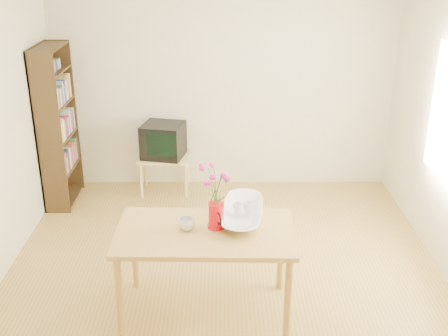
{
  "coord_description": "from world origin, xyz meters",
  "views": [
    {
      "loc": [
        -0.02,
        -4.19,
        2.87
      ],
      "look_at": [
        0.0,
        0.3,
        1.0
      ],
      "focal_mm": 45.0,
      "sensor_mm": 36.0,
      "label": 1
    }
  ],
  "objects_px": {
    "table": "(205,240)",
    "pitcher": "(216,216)",
    "bowl": "(243,191)",
    "television": "(163,140)",
    "mug": "(187,224)"
  },
  "relations": [
    {
      "from": "table",
      "to": "pitcher",
      "type": "bearing_deg",
      "value": 33.75
    },
    {
      "from": "bowl",
      "to": "television",
      "type": "xyz_separation_m",
      "value": [
        -0.85,
        2.11,
        -0.32
      ]
    },
    {
      "from": "table",
      "to": "bowl",
      "type": "bearing_deg",
      "value": 39.47
    },
    {
      "from": "bowl",
      "to": "mug",
      "type": "bearing_deg",
      "value": -153.87
    },
    {
      "from": "table",
      "to": "television",
      "type": "height_order",
      "value": "television"
    },
    {
      "from": "pitcher",
      "to": "mug",
      "type": "relative_size",
      "value": 1.75
    },
    {
      "from": "mug",
      "to": "bowl",
      "type": "relative_size",
      "value": 0.25
    },
    {
      "from": "mug",
      "to": "television",
      "type": "distance_m",
      "value": 2.37
    },
    {
      "from": "table",
      "to": "television",
      "type": "xyz_separation_m",
      "value": [
        -0.55,
        2.35,
        -0.0
      ]
    },
    {
      "from": "mug",
      "to": "bowl",
      "type": "height_order",
      "value": "bowl"
    },
    {
      "from": "table",
      "to": "mug",
      "type": "xyz_separation_m",
      "value": [
        -0.14,
        0.02,
        0.13
      ]
    },
    {
      "from": "pitcher",
      "to": "mug",
      "type": "distance_m",
      "value": 0.24
    },
    {
      "from": "bowl",
      "to": "television",
      "type": "height_order",
      "value": "bowl"
    },
    {
      "from": "bowl",
      "to": "television",
      "type": "distance_m",
      "value": 2.3
    },
    {
      "from": "mug",
      "to": "television",
      "type": "xyz_separation_m",
      "value": [
        -0.41,
        2.33,
        -0.14
      ]
    }
  ]
}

